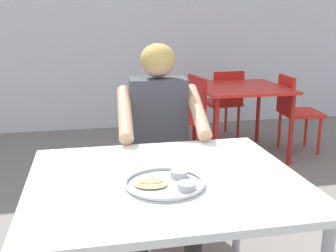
{
  "coord_description": "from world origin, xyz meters",
  "views": [
    {
      "loc": [
        -0.33,
        -1.52,
        1.38
      ],
      "look_at": [
        0.04,
        0.24,
        0.9
      ],
      "focal_mm": 42.68,
      "sensor_mm": 36.0,
      "label": 1
    }
  ],
  "objects": [
    {
      "name": "thali_tray",
      "position": [
        -0.04,
        -0.1,
        0.76
      ],
      "size": [
        0.32,
        0.32,
        0.03
      ],
      "color": "#B7BABF",
      "rests_on": "table_foreground"
    },
    {
      "name": "table_foreground",
      "position": [
        -0.03,
        -0.01,
        0.68
      ],
      "size": [
        1.11,
        0.94,
        0.75
      ],
      "color": "white",
      "rests_on": "ground"
    },
    {
      "name": "diner_foreground",
      "position": [
        0.08,
        0.71,
        0.74
      ],
      "size": [
        0.52,
        0.57,
        1.24
      ],
      "color": "#313131",
      "rests_on": "ground"
    },
    {
      "name": "chair_red_far",
      "position": [
        1.24,
        2.84,
        0.47
      ],
      "size": [
        0.42,
        0.46,
        0.82
      ],
      "color": "red",
      "rests_on": "ground"
    },
    {
      "name": "chair_foreground",
      "position": [
        0.1,
        0.93,
        0.5
      ],
      "size": [
        0.46,
        0.47,
        0.85
      ],
      "color": "red",
      "rests_on": "ground"
    },
    {
      "name": "chair_red_right",
      "position": [
        1.8,
        2.23,
        0.48
      ],
      "size": [
        0.42,
        0.43,
        0.82
      ],
      "color": "red",
      "rests_on": "ground"
    },
    {
      "name": "table_background_red",
      "position": [
        1.2,
        2.25,
        0.64
      ],
      "size": [
        0.87,
        0.89,
        0.73
      ],
      "color": "red",
      "rests_on": "ground"
    },
    {
      "name": "chair_red_left",
      "position": [
        0.63,
        2.26,
        0.48
      ],
      "size": [
        0.49,
        0.49,
        0.83
      ],
      "color": "red",
      "rests_on": "ground"
    }
  ]
}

